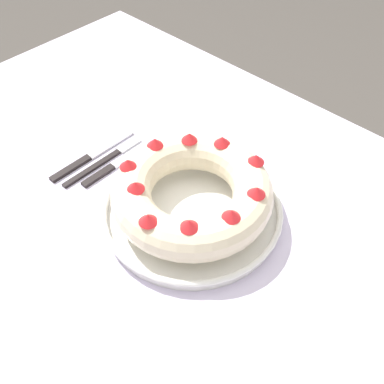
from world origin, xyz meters
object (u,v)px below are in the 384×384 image
at_px(serving_knife, 88,158).
at_px(cake_knife, 112,167).
at_px(fork, 109,158).
at_px(serving_dish, 192,210).
at_px(bundt_cake, 192,192).

relative_size(serving_knife, cake_knife, 1.26).
bearing_deg(cake_knife, serving_knife, -169.36).
bearing_deg(cake_knife, fork, 147.39).
bearing_deg(serving_dish, bundt_cake, -123.25).
relative_size(serving_dish, serving_knife, 1.57).
distance_m(serving_dish, fork, 0.24).
relative_size(serving_dish, cake_knife, 1.97).
height_order(serving_dish, serving_knife, serving_dish).
xyz_separation_m(serving_dish, cake_knife, (-0.22, -0.02, -0.01)).
bearing_deg(serving_knife, serving_dish, 12.79).
height_order(serving_dish, cake_knife, serving_dish).
bearing_deg(bundt_cake, fork, -178.10).
xyz_separation_m(fork, cake_knife, (0.03, -0.01, -0.00)).
height_order(serving_knife, cake_knife, same).
relative_size(bundt_cake, fork, 1.45).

